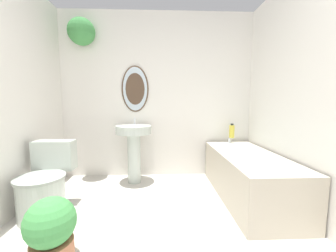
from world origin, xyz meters
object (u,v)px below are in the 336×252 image
toilet (45,186)px  shampoo_bottle (232,131)px  pedestal_sink (134,143)px  potted_plant (51,229)px  bathtub (248,175)px

toilet → shampoo_bottle: size_ratio=3.39×
pedestal_sink → potted_plant: pedestal_sink is taller
toilet → potted_plant: size_ratio=1.50×
bathtub → pedestal_sink: bearing=159.1°
pedestal_sink → shampoo_bottle: pedestal_sink is taller
pedestal_sink → potted_plant: bearing=-105.1°
bathtub → shampoo_bottle: size_ratio=7.33×
toilet → pedestal_sink: pedestal_sink is taller
toilet → bathtub: (2.15, 0.27, -0.01)m
potted_plant → shampoo_bottle: bearing=41.3°
bathtub → potted_plant: bearing=-152.5°
pedestal_sink → bathtub: pedestal_sink is taller
bathtub → potted_plant: 1.98m
bathtub → potted_plant: bathtub is taller
pedestal_sink → bathtub: (1.37, -0.52, -0.29)m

